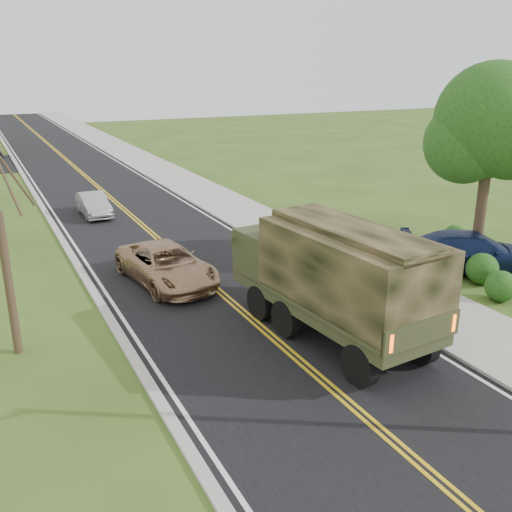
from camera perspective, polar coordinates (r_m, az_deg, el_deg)
ground at (r=12.51m, az=19.43°, el=-21.78°), size 160.00×160.00×0.00m
road at (r=47.49m, az=-17.32°, el=8.19°), size 8.00×120.00×0.01m
curb_right at (r=48.31m, az=-12.44°, el=8.82°), size 0.30×120.00×0.12m
sidewalk_right at (r=48.76m, az=-10.43°, el=9.02°), size 3.20×120.00×0.10m
curb_left at (r=47.02m, az=-22.34°, el=7.60°), size 0.30×120.00×0.10m
leafy_tree at (r=24.69m, az=22.47°, el=11.65°), size 4.83×4.50×8.10m
bare_tree_a at (r=17.08m, az=-23.71°, el=-1.00°), size 1.93×2.26×6.08m
military_truck at (r=16.85m, az=7.86°, el=-1.68°), size 3.22×7.57×3.67m
suv_champagne at (r=21.75m, az=-8.93°, el=-0.88°), size 3.04×5.50×1.46m
sedan_silver at (r=32.57m, az=-15.94°, el=4.97°), size 1.37×3.80×1.25m
pickup_navy at (r=24.27m, az=20.86°, el=0.34°), size 5.90×4.70×1.60m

